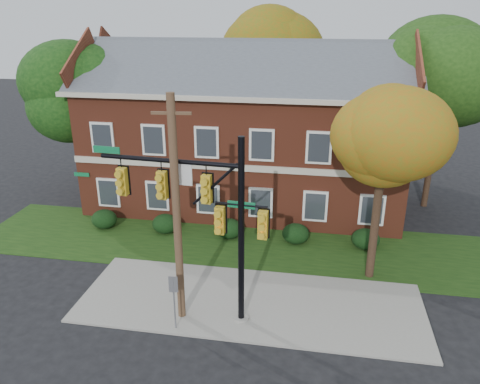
% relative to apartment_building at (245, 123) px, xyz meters
% --- Properties ---
extents(ground, '(120.00, 120.00, 0.00)m').
position_rel_apartment_building_xyz_m(ground, '(2.00, -11.95, -4.99)').
color(ground, black).
rests_on(ground, ground).
extents(sidewalk, '(14.00, 5.00, 0.08)m').
position_rel_apartment_building_xyz_m(sidewalk, '(2.00, -10.95, -4.95)').
color(sidewalk, gray).
rests_on(sidewalk, ground).
extents(grass_strip, '(30.00, 6.00, 0.04)m').
position_rel_apartment_building_xyz_m(grass_strip, '(2.00, -5.95, -4.97)').
color(grass_strip, '#193811').
rests_on(grass_strip, ground).
extents(apartment_building, '(18.80, 8.80, 9.74)m').
position_rel_apartment_building_xyz_m(apartment_building, '(0.00, 0.00, 0.00)').
color(apartment_building, brown).
rests_on(apartment_building, ground).
extents(hedge_far_left, '(1.40, 1.26, 1.05)m').
position_rel_apartment_building_xyz_m(hedge_far_left, '(-7.00, -5.25, -4.46)').
color(hedge_far_left, black).
rests_on(hedge_far_left, ground).
extents(hedge_left, '(1.40, 1.26, 1.05)m').
position_rel_apartment_building_xyz_m(hedge_left, '(-3.50, -5.25, -4.46)').
color(hedge_left, black).
rests_on(hedge_left, ground).
extents(hedge_center, '(1.40, 1.26, 1.05)m').
position_rel_apartment_building_xyz_m(hedge_center, '(0.00, -5.25, -4.46)').
color(hedge_center, black).
rests_on(hedge_center, ground).
extents(hedge_right, '(1.40, 1.26, 1.05)m').
position_rel_apartment_building_xyz_m(hedge_right, '(3.50, -5.25, -4.46)').
color(hedge_right, black).
rests_on(hedge_right, ground).
extents(hedge_far_right, '(1.40, 1.26, 1.05)m').
position_rel_apartment_building_xyz_m(hedge_far_right, '(7.00, -5.25, -4.46)').
color(hedge_far_right, black).
rests_on(hedge_far_right, ground).
extents(tree_near_right, '(4.50, 4.25, 8.58)m').
position_rel_apartment_building_xyz_m(tree_near_right, '(7.22, -8.09, 1.68)').
color(tree_near_right, black).
rests_on(tree_near_right, ground).
extents(tree_left_rear, '(5.40, 5.10, 8.88)m').
position_rel_apartment_building_xyz_m(tree_left_rear, '(-9.73, -1.12, 1.69)').
color(tree_left_rear, black).
rests_on(tree_left_rear, ground).
extents(tree_right_rear, '(6.30, 5.95, 10.62)m').
position_rel_apartment_building_xyz_m(tree_right_rear, '(11.31, 0.86, 3.13)').
color(tree_right_rear, black).
rests_on(tree_right_rear, ground).
extents(tree_far_rear, '(6.84, 6.46, 11.52)m').
position_rel_apartment_building_xyz_m(tree_far_rear, '(1.34, 7.84, 3.86)').
color(tree_far_rear, black).
rests_on(tree_far_rear, ground).
extents(traffic_signal, '(6.58, 0.81, 7.35)m').
position_rel_apartment_building_xyz_m(traffic_signal, '(0.52, -12.05, -0.42)').
color(traffic_signal, gray).
rests_on(traffic_signal, ground).
extents(utility_pole, '(1.37, 0.32, 8.76)m').
position_rel_apartment_building_xyz_m(utility_pole, '(-0.50, -12.29, -0.54)').
color(utility_pole, brown).
rests_on(utility_pole, ground).
extents(sign_post, '(0.34, 0.07, 2.30)m').
position_rel_apartment_building_xyz_m(sign_post, '(-0.51, -13.10, -3.42)').
color(sign_post, slate).
rests_on(sign_post, ground).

